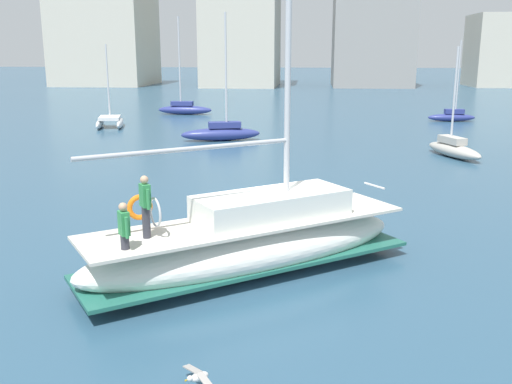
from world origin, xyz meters
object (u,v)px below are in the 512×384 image
moored_catamaran (454,148)px  moored_cutter_right (221,132)px  seagull (199,377)px  moored_ketch_distant (110,121)px  main_sailboat (251,240)px  moored_cutter_left (184,108)px  moored_sloop_near (452,116)px

moored_catamaran → moored_cutter_right: moored_cutter_right is taller
seagull → moored_ketch_distant: bearing=111.9°
moored_catamaran → moored_cutter_right: bearing=161.2°
main_sailboat → moored_cutter_right: bearing=101.0°
moored_cutter_left → seagull: size_ratio=10.07×
moored_catamaran → moored_cutter_right: (-14.32, 4.88, 0.08)m
main_sailboat → seagull: bearing=-93.3°
moored_catamaran → moored_ketch_distant: 26.55m
moored_cutter_left → moored_ketch_distant: (-3.79, -10.21, -0.07)m
moored_ketch_distant → moored_catamaran: bearing=-24.0°
moored_cutter_left → moored_sloop_near: bearing=-7.6°
seagull → main_sailboat: bearing=86.7°
moored_cutter_left → seagull: moored_cutter_left is taller
moored_ketch_distant → moored_cutter_left: bearing=69.6°
moored_cutter_left → seagull: 46.76m
moored_cutter_left → moored_ketch_distant: size_ratio=1.40×
main_sailboat → moored_cutter_right: main_sailboat is taller
main_sailboat → moored_catamaran: bearing=62.6°
main_sailboat → moored_catamaran: main_sailboat is taller
moored_sloop_near → seagull: size_ratio=7.58×
main_sailboat → moored_ketch_distant: main_sailboat is taller
moored_ketch_distant → moored_cutter_right: bearing=-30.8°
moored_catamaran → moored_cutter_left: moored_cutter_left is taller
moored_ketch_distant → seagull: (14.19, -35.38, -0.24)m
main_sailboat → moored_ketch_distant: 32.94m
main_sailboat → moored_ketch_distant: bearing=116.2°
main_sailboat → seagull: main_sailboat is taller
moored_catamaran → seagull: (-10.06, -24.58, -0.23)m
moored_sloop_near → moored_cutter_right: 22.34m
moored_catamaran → main_sailboat: bearing=-117.4°
moored_catamaran → moored_cutter_right: size_ratio=0.74×
main_sailboat → moored_cutter_left: bearing=105.1°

